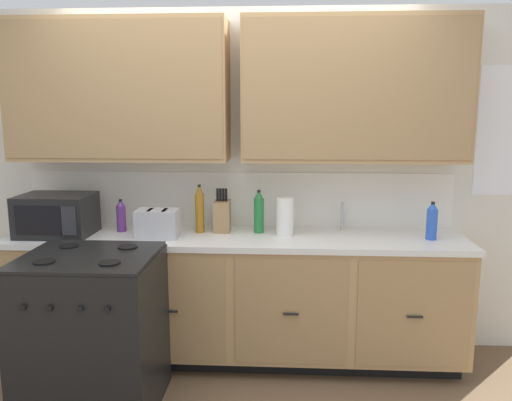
# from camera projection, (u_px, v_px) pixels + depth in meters

# --- Properties ---
(ground_plane) EXTENTS (8.00, 8.00, 0.00)m
(ground_plane) POSITION_uv_depth(u_px,v_px,m) (231.00, 380.00, 3.32)
(ground_plane) COLOR brown
(wall_unit) EXTENTS (4.30, 0.40, 2.46)m
(wall_unit) POSITION_uv_depth(u_px,v_px,m) (237.00, 125.00, 3.51)
(wall_unit) COLOR silver
(wall_unit) RESTS_ON ground_plane
(counter_run) EXTENTS (3.13, 0.64, 0.91)m
(counter_run) POSITION_uv_depth(u_px,v_px,m) (235.00, 296.00, 3.53)
(counter_run) COLOR black
(counter_run) RESTS_ON ground_plane
(stove_range) EXTENTS (0.76, 0.68, 0.95)m
(stove_range) POSITION_uv_depth(u_px,v_px,m) (93.00, 332.00, 2.95)
(stove_range) COLOR black
(stove_range) RESTS_ON ground_plane
(microwave) EXTENTS (0.48, 0.37, 0.28)m
(microwave) POSITION_uv_depth(u_px,v_px,m) (57.00, 215.00, 3.45)
(microwave) COLOR black
(microwave) RESTS_ON counter_run
(toaster) EXTENTS (0.28, 0.18, 0.19)m
(toaster) POSITION_uv_depth(u_px,v_px,m) (158.00, 224.00, 3.38)
(toaster) COLOR #B7B7BC
(toaster) RESTS_ON counter_run
(knife_block) EXTENTS (0.11, 0.14, 0.31)m
(knife_block) POSITION_uv_depth(u_px,v_px,m) (222.00, 216.00, 3.54)
(knife_block) COLOR #9C794E
(knife_block) RESTS_ON counter_run
(sink_faucet) EXTENTS (0.02, 0.02, 0.20)m
(sink_faucet) POSITION_uv_depth(u_px,v_px,m) (342.00, 216.00, 3.60)
(sink_faucet) COLOR #B2B5BA
(sink_faucet) RESTS_ON counter_run
(paper_towel_roll) EXTENTS (0.12, 0.12, 0.26)m
(paper_towel_roll) POSITION_uv_depth(u_px,v_px,m) (285.00, 217.00, 3.43)
(paper_towel_roll) COLOR white
(paper_towel_roll) RESTS_ON counter_run
(bottle_green) EXTENTS (0.07, 0.07, 0.30)m
(bottle_green) POSITION_uv_depth(u_px,v_px,m) (259.00, 212.00, 3.51)
(bottle_green) COLOR #237A38
(bottle_green) RESTS_ON counter_run
(bottle_blue) EXTENTS (0.07, 0.07, 0.25)m
(bottle_blue) POSITION_uv_depth(u_px,v_px,m) (432.00, 221.00, 3.33)
(bottle_blue) COLOR blue
(bottle_blue) RESTS_ON counter_run
(bottle_violet) EXTENTS (0.07, 0.07, 0.23)m
(bottle_violet) POSITION_uv_depth(u_px,v_px,m) (121.00, 216.00, 3.55)
(bottle_violet) COLOR #663384
(bottle_violet) RESTS_ON counter_run
(bottle_amber) EXTENTS (0.06, 0.06, 0.34)m
(bottle_amber) POSITION_uv_depth(u_px,v_px,m) (200.00, 209.00, 3.51)
(bottle_amber) COLOR #9E6619
(bottle_amber) RESTS_ON counter_run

